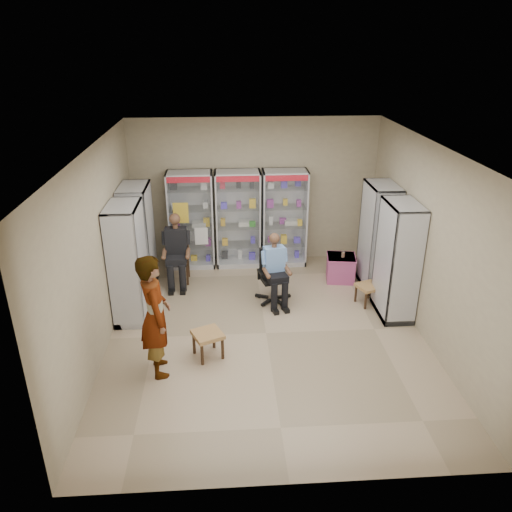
{
  "coord_description": "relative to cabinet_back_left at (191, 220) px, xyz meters",
  "views": [
    {
      "loc": [
        -0.62,
        -6.89,
        4.42
      ],
      "look_at": [
        -0.12,
        0.7,
        1.07
      ],
      "focal_mm": 35.0,
      "sensor_mm": 36.0,
      "label": 1
    }
  ],
  "objects": [
    {
      "name": "room_shell",
      "position": [
        1.3,
        -2.73,
        0.97
      ],
      "size": [
        5.02,
        6.02,
        3.01
      ],
      "color": "tan",
      "rests_on": "ground"
    },
    {
      "name": "cabinet_left_far",
      "position": [
        -0.93,
        -0.93,
        0.0
      ],
      "size": [
        0.9,
        0.5,
        2.0
      ],
      "primitive_type": "cube",
      "rotation": [
        0.0,
        0.0,
        -1.57
      ],
      "color": "#ADAFB5",
      "rests_on": "floor"
    },
    {
      "name": "cabinet_left_near",
      "position": [
        -0.93,
        -2.03,
        0.0
      ],
      "size": [
        0.9,
        0.5,
        2.0
      ],
      "primitive_type": "cube",
      "rotation": [
        0.0,
        0.0,
        -1.57
      ],
      "color": "#A6A9AD",
      "rests_on": "floor"
    },
    {
      "name": "seated_customer",
      "position": [
        -0.25,
        -0.78,
        -0.33
      ],
      "size": [
        0.44,
        0.6,
        1.34
      ],
      "primitive_type": null,
      "color": "black",
      "rests_on": "floor"
    },
    {
      "name": "cabinet_right_near",
      "position": [
        3.53,
        -2.23,
        0.0
      ],
      "size": [
        0.9,
        0.5,
        2.0
      ],
      "primitive_type": "cube",
      "rotation": [
        0.0,
        0.0,
        1.57
      ],
      "color": "#AAACB1",
      "rests_on": "floor"
    },
    {
      "name": "floor",
      "position": [
        1.3,
        -2.73,
        -1.0
      ],
      "size": [
        6.0,
        6.0,
        0.0
      ],
      "primitive_type": "plane",
      "color": "tan",
      "rests_on": "ground"
    },
    {
      "name": "office_chair",
      "position": [
        1.52,
        -1.63,
        -0.51
      ],
      "size": [
        0.64,
        0.64,
        0.98
      ],
      "primitive_type": "cube",
      "rotation": [
        0.0,
        0.0,
        0.23
      ],
      "color": "black",
      "rests_on": "floor"
    },
    {
      "name": "cabinet_back_left",
      "position": [
        0.0,
        0.0,
        0.0
      ],
      "size": [
        0.9,
        0.5,
        2.0
      ],
      "primitive_type": "cube",
      "color": "#B9BCC1",
      "rests_on": "floor"
    },
    {
      "name": "cabinet_back_right",
      "position": [
        1.9,
        0.0,
        0.0
      ],
      "size": [
        0.9,
        0.5,
        2.0
      ],
      "primitive_type": "cube",
      "color": "#B5B7BD",
      "rests_on": "floor"
    },
    {
      "name": "wooden_chair",
      "position": [
        -0.25,
        -0.73,
        -0.53
      ],
      "size": [
        0.42,
        0.42,
        0.94
      ],
      "primitive_type": "cube",
      "color": "#311A13",
      "rests_on": "floor"
    },
    {
      "name": "woven_stool_b",
      "position": [
        0.38,
        -3.3,
        -0.8
      ],
      "size": [
        0.54,
        0.54,
        0.41
      ],
      "primitive_type": "cube",
      "rotation": [
        0.0,
        0.0,
        0.42
      ],
      "color": "#9D8042",
      "rests_on": "floor"
    },
    {
      "name": "seated_shopkeeper",
      "position": [
        1.52,
        -1.68,
        -0.38
      ],
      "size": [
        0.53,
        0.65,
        1.25
      ],
      "primitive_type": null,
      "rotation": [
        0.0,
        0.0,
        0.23
      ],
      "color": "#6BA1D4",
      "rests_on": "floor"
    },
    {
      "name": "cabinet_right_far",
      "position": [
        3.53,
        -1.13,
        0.0
      ],
      "size": [
        0.9,
        0.5,
        2.0
      ],
      "primitive_type": "cube",
      "rotation": [
        0.0,
        0.0,
        1.57
      ],
      "color": "#B4B6BC",
      "rests_on": "floor"
    },
    {
      "name": "standing_man",
      "position": [
        -0.31,
        -3.61,
        -0.09
      ],
      "size": [
        0.58,
        0.75,
        1.81
      ],
      "primitive_type": "imported",
      "rotation": [
        0.0,
        0.0,
        1.82
      ],
      "color": "gray",
      "rests_on": "floor"
    },
    {
      "name": "cabinet_back_mid",
      "position": [
        0.95,
        0.0,
        0.0
      ],
      "size": [
        0.9,
        0.5,
        2.0
      ],
      "primitive_type": "cube",
      "color": "#A5A8AC",
      "rests_on": "floor"
    },
    {
      "name": "woven_stool_a",
      "position": [
        3.2,
        -1.87,
        -0.82
      ],
      "size": [
        0.48,
        0.48,
        0.37
      ],
      "primitive_type": "cube",
      "rotation": [
        0.0,
        0.0,
        0.37
      ],
      "color": "#9E6842",
      "rests_on": "floor"
    },
    {
      "name": "tea_glass",
      "position": [
        2.95,
        -0.92,
        -0.44
      ],
      "size": [
        0.07,
        0.07,
        0.1
      ],
      "primitive_type": "cylinder",
      "color": "#5B2307",
      "rests_on": "pink_trunk"
    },
    {
      "name": "pink_trunk",
      "position": [
        2.93,
        -0.88,
        -0.75
      ],
      "size": [
        0.6,
        0.58,
        0.51
      ],
      "primitive_type": "cube",
      "rotation": [
        0.0,
        0.0,
        -0.15
      ],
      "color": "#A2416A",
      "rests_on": "floor"
    }
  ]
}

